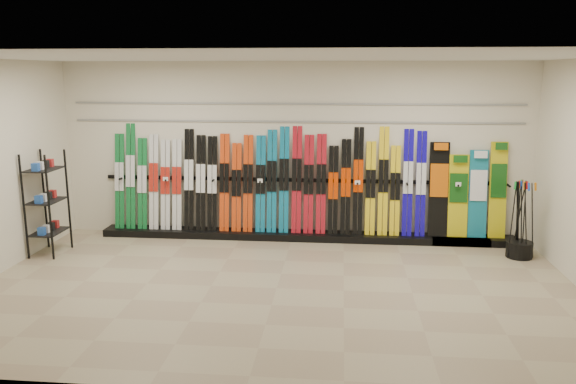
# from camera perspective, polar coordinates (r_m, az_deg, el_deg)

# --- Properties ---
(floor) EXTENTS (8.00, 8.00, 0.00)m
(floor) POSITION_cam_1_polar(r_m,az_deg,el_deg) (7.58, -1.15, -9.75)
(floor) COLOR gray
(floor) RESTS_ON ground
(back_wall) EXTENTS (8.00, 0.00, 8.00)m
(back_wall) POSITION_cam_1_polar(r_m,az_deg,el_deg) (9.61, 0.53, 4.20)
(back_wall) COLOR beige
(back_wall) RESTS_ON floor
(ceiling) EXTENTS (8.00, 8.00, 0.00)m
(ceiling) POSITION_cam_1_polar(r_m,az_deg,el_deg) (7.04, -1.26, 13.57)
(ceiling) COLOR silver
(ceiling) RESTS_ON back_wall
(ski_rack_base) EXTENTS (8.00, 0.40, 0.12)m
(ski_rack_base) POSITION_cam_1_polar(r_m,az_deg,el_deg) (9.69, 1.73, -4.47)
(ski_rack_base) COLOR black
(ski_rack_base) RESTS_ON floor
(skis) EXTENTS (5.38, 0.29, 1.83)m
(skis) POSITION_cam_1_polar(r_m,az_deg,el_deg) (9.61, -2.14, 0.89)
(skis) COLOR #126C2F
(skis) RESTS_ON ski_rack_base
(snowboards) EXTENTS (1.26, 0.24, 1.58)m
(snowboards) POSITION_cam_1_polar(r_m,az_deg,el_deg) (9.77, 17.71, -0.03)
(snowboards) COLOR black
(snowboards) RESTS_ON ski_rack_base
(accessory_rack) EXTENTS (0.40, 0.60, 1.62)m
(accessory_rack) POSITION_cam_1_polar(r_m,az_deg,el_deg) (9.54, -23.30, -1.06)
(accessory_rack) COLOR black
(accessory_rack) RESTS_ON floor
(pole_bin) EXTENTS (0.40, 0.40, 0.25)m
(pole_bin) POSITION_cam_1_polar(r_m,az_deg,el_deg) (9.45, 22.43, -5.42)
(pole_bin) COLOR black
(pole_bin) RESTS_ON floor
(ski_poles) EXTENTS (0.39, 0.37, 1.18)m
(ski_poles) POSITION_cam_1_polar(r_m,az_deg,el_deg) (9.34, 22.55, -2.53)
(ski_poles) COLOR black
(ski_poles) RESTS_ON pole_bin
(slatwall_rail_0) EXTENTS (7.60, 0.02, 0.03)m
(slatwall_rail_0) POSITION_cam_1_polar(r_m,az_deg,el_deg) (9.54, 0.52, 7.16)
(slatwall_rail_0) COLOR gray
(slatwall_rail_0) RESTS_ON back_wall
(slatwall_rail_1) EXTENTS (7.60, 0.02, 0.03)m
(slatwall_rail_1) POSITION_cam_1_polar(r_m,az_deg,el_deg) (9.52, 0.53, 8.96)
(slatwall_rail_1) COLOR gray
(slatwall_rail_1) RESTS_ON back_wall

